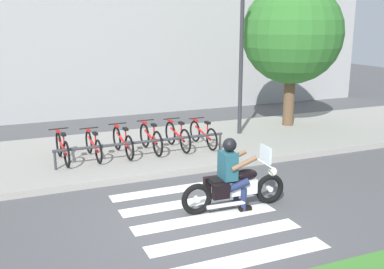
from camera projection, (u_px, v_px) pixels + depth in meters
The scene contains 18 objects.
ground_plane at pixel (195, 220), 8.38m from camera, with size 48.00×48.00×0.00m, color #4C4C4F.
sidewalk at pixel (129, 152), 12.43m from camera, with size 24.00×4.40×0.15m, color gray.
crosswalk_stripe_0 at pixel (249, 259), 7.02m from camera, with size 2.80×0.40×0.01m, color white.
crosswalk_stripe_1 at pixel (225, 237), 7.74m from camera, with size 2.80×0.40×0.01m, color white.
crosswalk_stripe_2 at pixel (206, 218), 8.45m from camera, with size 2.80×0.40×0.01m, color white.
crosswalk_stripe_3 at pixel (189, 203), 9.17m from camera, with size 2.80×0.40×0.01m, color white.
crosswalk_stripe_4 at pixel (175, 189), 9.88m from camera, with size 2.80×0.40×0.01m, color white.
motorcycle at pixel (235, 187), 8.79m from camera, with size 2.15×0.64×1.20m.
rider at pixel (232, 169), 8.68m from camera, with size 0.64×0.55×1.42m.
bicycle_0 at pixel (62, 148), 11.22m from camera, with size 0.48×1.64×0.78m.
bicycle_1 at pixel (93, 146), 11.51m from camera, with size 0.48×1.57×0.73m.
bicycle_2 at pixel (123, 142), 11.79m from camera, with size 0.48×1.68×0.77m.
bicycle_3 at pixel (151, 138), 12.07m from camera, with size 0.48×1.62×0.80m.
bicycle_4 at pixel (178, 136), 12.36m from camera, with size 0.48×1.62×0.79m.
bicycle_5 at pixel (203, 134), 12.65m from camera, with size 0.48×1.62×0.73m.
bike_rack at pixel (143, 143), 11.42m from camera, with size 4.37×0.07×0.49m.
street_lamp at pixel (241, 48), 13.51m from camera, with size 0.28×0.28×4.57m.
tree_near_rack at pixel (292, 34), 14.55m from camera, with size 3.21×3.21×4.74m.
Camera 1 is at (-3.08, -7.10, 3.57)m, focal length 42.96 mm.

